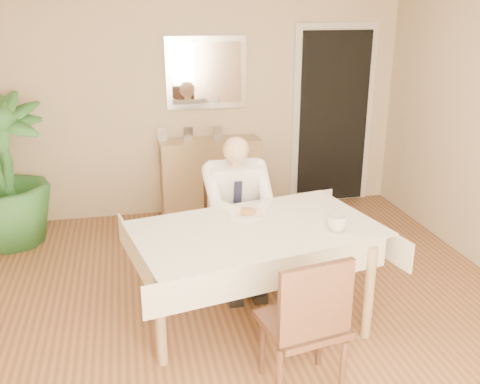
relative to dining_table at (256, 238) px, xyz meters
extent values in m
plane|color=brown|center=(-0.07, -0.14, -0.67)|extent=(5.00, 5.00, 0.00)
cube|color=#C9B08A|center=(-0.07, 2.36, 0.63)|extent=(4.50, 0.02, 2.60)
cube|color=beige|center=(1.48, 2.34, 0.33)|extent=(0.96, 0.03, 2.10)
cube|color=black|center=(1.48, 2.31, 0.33)|extent=(0.80, 0.05, 1.95)
cube|color=silver|center=(0.02, 2.34, 0.88)|extent=(0.86, 0.03, 0.76)
cube|color=white|center=(0.02, 2.32, 0.88)|extent=(0.74, 0.02, 0.64)
cube|color=#8B734E|center=(0.00, 0.00, 0.05)|extent=(1.75, 1.21, 0.04)
cube|color=#F3E9CB|center=(0.00, 0.00, 0.08)|extent=(1.87, 1.33, 0.01)
cube|color=#F3E9CB|center=(0.00, -0.50, -0.03)|extent=(1.67, 0.36, 0.22)
cube|color=#F3E9CB|center=(0.00, 0.50, -0.03)|extent=(1.67, 0.36, 0.22)
cube|color=#F3E9CB|center=(-0.85, 0.00, -0.03)|extent=(0.22, 0.98, 0.22)
cube|color=#F3E9CB|center=(0.85, 0.00, -0.03)|extent=(0.22, 0.98, 0.22)
cylinder|color=#8B734E|center=(-0.72, -0.37, -0.32)|extent=(0.07, 0.07, 0.70)
cylinder|color=#8B734E|center=(0.72, -0.37, -0.32)|extent=(0.07, 0.07, 0.70)
cylinder|color=#8B734E|center=(-0.72, 0.37, -0.32)|extent=(0.07, 0.07, 0.70)
cylinder|color=#8B734E|center=(0.72, 0.37, -0.32)|extent=(0.07, 0.07, 0.70)
cube|color=#3C2215|center=(0.00, 0.80, -0.21)|extent=(0.48, 0.48, 0.04)
cube|color=#3C2215|center=(0.00, 1.00, 0.06)|extent=(0.45, 0.08, 0.45)
cylinder|color=#3C2215|center=(-0.19, 0.61, -0.45)|extent=(0.04, 0.04, 0.44)
cylinder|color=#3C2215|center=(0.19, 0.61, -0.45)|extent=(0.04, 0.04, 0.44)
cylinder|color=#3C2215|center=(-0.19, 0.99, -0.45)|extent=(0.04, 0.04, 0.44)
cylinder|color=#3C2215|center=(0.19, 0.99, -0.45)|extent=(0.04, 0.04, 0.44)
cube|color=#3C2215|center=(0.09, -0.79, -0.21)|extent=(0.52, 0.52, 0.04)
cube|color=#3C2215|center=(0.09, -0.99, 0.06)|extent=(0.45, 0.12, 0.45)
cylinder|color=#3C2215|center=(-0.10, -0.98, -0.45)|extent=(0.04, 0.04, 0.44)
cylinder|color=#3C2215|center=(0.28, -0.98, -0.45)|extent=(0.04, 0.04, 0.44)
cylinder|color=#3C2215|center=(-0.10, -0.60, -0.45)|extent=(0.04, 0.04, 0.44)
cylinder|color=#3C2215|center=(0.28, -0.60, -0.45)|extent=(0.04, 0.04, 0.44)
cube|color=white|center=(0.00, 0.76, 0.08)|extent=(0.42, 0.31, 0.55)
cube|color=black|center=(0.00, 0.64, 0.05)|extent=(0.07, 0.08, 0.36)
cylinder|color=tan|center=(0.00, 0.71, 0.37)|extent=(0.09, 0.09, 0.08)
sphere|color=tan|center=(0.00, 0.69, 0.47)|extent=(0.21, 0.21, 0.21)
cube|color=black|center=(-0.10, 0.56, -0.15)|extent=(0.13, 0.42, 0.13)
cube|color=black|center=(0.10, 0.56, -0.15)|extent=(0.13, 0.42, 0.13)
cube|color=black|center=(-0.10, 0.38, -0.44)|extent=(0.11, 0.12, 0.45)
cube|color=black|center=(0.10, 0.38, -0.44)|extent=(0.11, 0.12, 0.45)
cube|color=black|center=(-0.10, 0.32, -0.63)|extent=(0.11, 0.26, 0.07)
cube|color=black|center=(0.10, 0.32, -0.63)|extent=(0.11, 0.26, 0.07)
cylinder|color=white|center=(-0.02, 0.24, 0.09)|extent=(0.26, 0.26, 0.02)
ellipsoid|color=brown|center=(-0.02, 0.24, 0.11)|extent=(0.14, 0.14, 0.06)
cylinder|color=silver|center=(0.02, 0.18, 0.11)|extent=(0.01, 0.13, 0.01)
cylinder|color=silver|center=(-0.06, 0.18, 0.11)|extent=(0.01, 0.13, 0.01)
imported|color=white|center=(0.54, -0.17, 0.14)|extent=(0.15, 0.15, 0.11)
cube|color=#8B734E|center=(0.02, 2.18, -0.24)|extent=(1.08, 0.38, 0.86)
cube|color=silver|center=(-0.48, 2.26, 0.26)|extent=(0.10, 0.02, 0.14)
cube|color=silver|center=(-0.20, 2.23, 0.26)|extent=(0.10, 0.02, 0.14)
cube|color=silver|center=(0.11, 2.20, 0.26)|extent=(0.10, 0.02, 0.14)
imported|color=#2A6027|center=(-2.02, 1.85, 0.06)|extent=(0.86, 0.86, 1.46)
camera|label=1|loc=(-0.85, -3.37, 1.58)|focal=40.00mm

